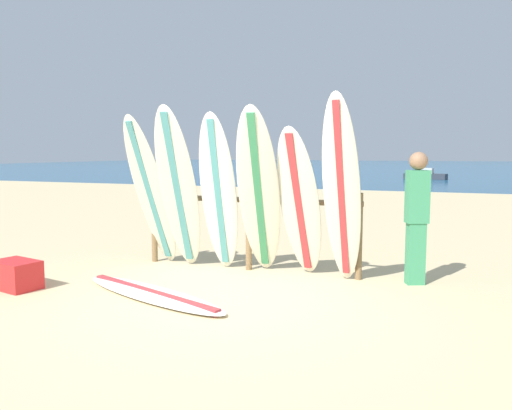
{
  "coord_description": "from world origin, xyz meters",
  "views": [
    {
      "loc": [
        2.27,
        -5.06,
        1.73
      ],
      "look_at": [
        -0.42,
        2.02,
        0.93
      ],
      "focal_mm": 35.28,
      "sensor_mm": 36.0,
      "label": 1
    }
  ],
  "objects_px": {
    "surfboard_leaning_right": "(342,192)",
    "surfboard_rack": "(249,217)",
    "small_boat_offshore": "(425,175)",
    "surfboard_leaning_center_left": "(219,194)",
    "surfboard_leaning_center": "(259,193)",
    "surfboard_leaning_far_left": "(151,192)",
    "beachgoer_standing": "(417,212)",
    "cooler_box": "(16,275)",
    "surfboard_leaning_left": "(178,190)",
    "surfboard_lying_on_sand": "(152,294)",
    "surfboard_leaning_center_right": "(300,204)"
  },
  "relations": [
    {
      "from": "surfboard_leaning_right",
      "to": "surfboard_rack",
      "type": "bearing_deg",
      "value": 162.98
    },
    {
      "from": "surfboard_rack",
      "to": "small_boat_offshore",
      "type": "height_order",
      "value": "surfboard_rack"
    },
    {
      "from": "surfboard_leaning_center_left",
      "to": "surfboard_leaning_center",
      "type": "bearing_deg",
      "value": -7.32
    },
    {
      "from": "surfboard_leaning_far_left",
      "to": "beachgoer_standing",
      "type": "relative_size",
      "value": 1.31
    },
    {
      "from": "beachgoer_standing",
      "to": "cooler_box",
      "type": "height_order",
      "value": "beachgoer_standing"
    },
    {
      "from": "surfboard_leaning_center_left",
      "to": "surfboard_leaning_left",
      "type": "bearing_deg",
      "value": -168.54
    },
    {
      "from": "small_boat_offshore",
      "to": "cooler_box",
      "type": "bearing_deg",
      "value": -97.38
    },
    {
      "from": "surfboard_leaning_center",
      "to": "surfboard_leaning_far_left",
      "type": "bearing_deg",
      "value": 179.06
    },
    {
      "from": "surfboard_lying_on_sand",
      "to": "surfboard_rack",
      "type": "bearing_deg",
      "value": 71.18
    },
    {
      "from": "surfboard_rack",
      "to": "beachgoer_standing",
      "type": "bearing_deg",
      "value": 0.5
    },
    {
      "from": "surfboard_leaning_center_left",
      "to": "surfboard_leaning_far_left",
      "type": "bearing_deg",
      "value": -177.19
    },
    {
      "from": "surfboard_leaning_left",
      "to": "surfboard_lying_on_sand",
      "type": "xyz_separation_m",
      "value": [
        0.36,
        -1.31,
        -1.16
      ]
    },
    {
      "from": "surfboard_leaning_far_left",
      "to": "cooler_box",
      "type": "relative_size",
      "value": 3.79
    },
    {
      "from": "surfboard_leaning_center_left",
      "to": "surfboard_lying_on_sand",
      "type": "height_order",
      "value": "surfboard_leaning_center_left"
    },
    {
      "from": "surfboard_leaning_right",
      "to": "surfboard_lying_on_sand",
      "type": "relative_size",
      "value": 0.98
    },
    {
      "from": "surfboard_leaning_center_left",
      "to": "cooler_box",
      "type": "distance_m",
      "value": 2.84
    },
    {
      "from": "small_boat_offshore",
      "to": "surfboard_leaning_center",
      "type": "bearing_deg",
      "value": -92.29
    },
    {
      "from": "surfboard_leaning_center",
      "to": "beachgoer_standing",
      "type": "bearing_deg",
      "value": 10.58
    },
    {
      "from": "cooler_box",
      "to": "surfboard_rack",
      "type": "bearing_deg",
      "value": 52.15
    },
    {
      "from": "surfboard_leaning_center",
      "to": "surfboard_rack",
      "type": "bearing_deg",
      "value": 128.85
    },
    {
      "from": "surfboard_leaning_center_left",
      "to": "surfboard_leaning_center_right",
      "type": "distance_m",
      "value": 1.2
    },
    {
      "from": "surfboard_leaning_right",
      "to": "small_boat_offshore",
      "type": "xyz_separation_m",
      "value": [
        -0.05,
        27.66,
        -0.97
      ]
    },
    {
      "from": "surfboard_leaning_center_right",
      "to": "small_boat_offshore",
      "type": "distance_m",
      "value": 27.48
    },
    {
      "from": "surfboard_leaning_right",
      "to": "surfboard_leaning_center_right",
      "type": "bearing_deg",
      "value": 162.41
    },
    {
      "from": "surfboard_leaning_far_left",
      "to": "small_boat_offshore",
      "type": "relative_size",
      "value": 0.83
    },
    {
      "from": "surfboard_leaning_right",
      "to": "surfboard_leaning_left",
      "type": "bearing_deg",
      "value": 178.97
    },
    {
      "from": "surfboard_leaning_center_left",
      "to": "surfboard_lying_on_sand",
      "type": "xyz_separation_m",
      "value": [
        -0.23,
        -1.43,
        -1.11
      ]
    },
    {
      "from": "beachgoer_standing",
      "to": "surfboard_leaning_center_right",
      "type": "bearing_deg",
      "value": -169.8
    },
    {
      "from": "cooler_box",
      "to": "surfboard_leaning_center_right",
      "type": "bearing_deg",
      "value": 40.65
    },
    {
      "from": "surfboard_leaning_center",
      "to": "surfboard_leaning_right",
      "type": "height_order",
      "value": "surfboard_leaning_right"
    },
    {
      "from": "small_boat_offshore",
      "to": "surfboard_leaning_far_left",
      "type": "bearing_deg",
      "value": -95.89
    },
    {
      "from": "small_boat_offshore",
      "to": "cooler_box",
      "type": "distance_m",
      "value": 29.47
    },
    {
      "from": "surfboard_rack",
      "to": "small_boat_offshore",
      "type": "xyz_separation_m",
      "value": [
        1.4,
        27.22,
        -0.53
      ]
    },
    {
      "from": "surfboard_leaning_far_left",
      "to": "surfboard_leaning_right",
      "type": "height_order",
      "value": "surfboard_leaning_right"
    },
    {
      "from": "surfboard_leaning_far_left",
      "to": "cooler_box",
      "type": "distance_m",
      "value": 2.15
    },
    {
      "from": "surfboard_leaning_far_left",
      "to": "small_boat_offshore",
      "type": "distance_m",
      "value": 27.71
    },
    {
      "from": "surfboard_leaning_center",
      "to": "surfboard_lying_on_sand",
      "type": "xyz_separation_m",
      "value": [
        -0.88,
        -1.35,
        -1.14
      ]
    },
    {
      "from": "beachgoer_standing",
      "to": "surfboard_leaning_far_left",
      "type": "bearing_deg",
      "value": -174.66
    },
    {
      "from": "surfboard_leaning_center_left",
      "to": "surfboard_lying_on_sand",
      "type": "distance_m",
      "value": 1.82
    },
    {
      "from": "surfboard_leaning_left",
      "to": "small_boat_offshore",
      "type": "distance_m",
      "value": 27.73
    },
    {
      "from": "surfboard_rack",
      "to": "surfboard_leaning_right",
      "type": "relative_size",
      "value": 1.35
    },
    {
      "from": "surfboard_leaning_center",
      "to": "surfboard_lying_on_sand",
      "type": "distance_m",
      "value": 1.97
    },
    {
      "from": "surfboard_leaning_center",
      "to": "surfboard_leaning_right",
      "type": "distance_m",
      "value": 1.16
    },
    {
      "from": "surfboard_leaning_center_right",
      "to": "surfboard_rack",
      "type": "bearing_deg",
      "value": 163.4
    },
    {
      "from": "surfboard_leaning_center",
      "to": "surfboard_leaning_right",
      "type": "relative_size",
      "value": 0.95
    },
    {
      "from": "surfboard_leaning_left",
      "to": "surfboard_leaning_center_left",
      "type": "relative_size",
      "value": 1.04
    },
    {
      "from": "surfboard_leaning_center_left",
      "to": "small_boat_offshore",
      "type": "distance_m",
      "value": 27.57
    },
    {
      "from": "surfboard_leaning_center_right",
      "to": "surfboard_lying_on_sand",
      "type": "distance_m",
      "value": 2.27
    },
    {
      "from": "surfboard_leaning_center_left",
      "to": "surfboard_leaning_center",
      "type": "distance_m",
      "value": 0.65
    },
    {
      "from": "surfboard_leaning_right",
      "to": "beachgoer_standing",
      "type": "height_order",
      "value": "surfboard_leaning_right"
    }
  ]
}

